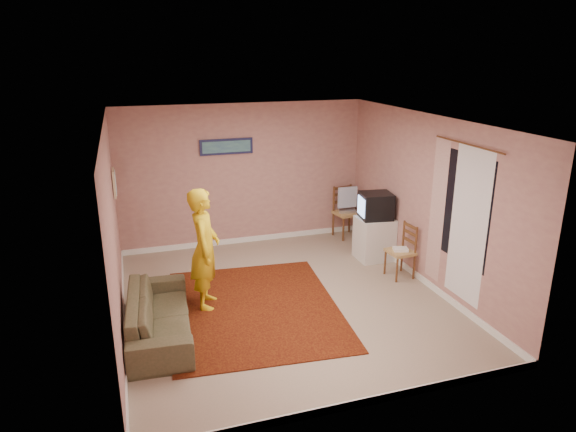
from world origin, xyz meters
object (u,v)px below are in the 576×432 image
object	(u,v)px
tv_cabinet	(374,238)
chair_a	(347,207)
chair_b	(401,245)
sofa	(159,315)
crt_tv	(376,206)
person	(205,249)

from	to	relation	value
tv_cabinet	chair_a	distance (m)	1.20
chair_b	sofa	distance (m)	3.86
crt_tv	chair_a	distance (m)	1.23
tv_cabinet	crt_tv	size ratio (longest dim) A/B	1.29
crt_tv	chair_b	world-z (taller)	crt_tv
crt_tv	chair_b	distance (m)	0.91
tv_cabinet	sofa	distance (m)	4.02
crt_tv	sofa	bearing A→B (deg)	-150.51
chair_a	chair_b	bearing A→B (deg)	-98.48
tv_cabinet	chair_b	bearing A→B (deg)	-86.43
crt_tv	sofa	xyz separation A→B (m)	(-3.74, -1.44, -0.68)
sofa	person	distance (m)	1.10
crt_tv	sofa	size ratio (longest dim) A/B	0.30
chair_a	sofa	world-z (taller)	chair_a
tv_cabinet	crt_tv	world-z (taller)	crt_tv
person	sofa	bearing A→B (deg)	144.61
chair_b	sofa	xyz separation A→B (m)	(-3.80, -0.64, -0.25)
chair_a	person	bearing A→B (deg)	-156.45
chair_b	sofa	world-z (taller)	chair_b
person	chair_b	bearing A→B (deg)	-75.80
chair_a	chair_b	size ratio (longest dim) A/B	1.13
tv_cabinet	person	xyz separation A→B (m)	(-3.05, -0.83, 0.49)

